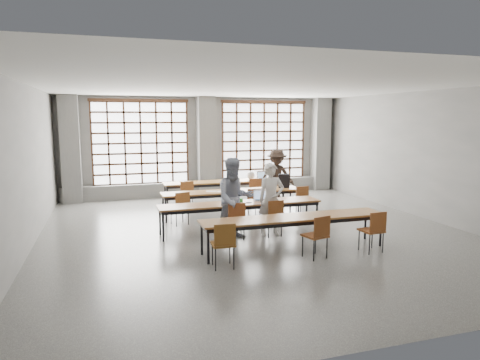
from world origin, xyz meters
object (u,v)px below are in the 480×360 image
object	(u,v)px
student_male	(271,199)
mouse	(277,200)
desk_row_c	(241,205)
chair_near_right	(374,227)
student_back	(277,176)
chair_mid_left	(181,205)
green_box	(238,200)
chair_near_left	(224,241)
desk_row_b	(232,193)
red_pouch	(223,241)
chair_back_right	(278,187)
student_female	(235,198)
chair_front_right	(273,214)
chair_back_left	(186,192)
desk_row_a	(225,183)
chair_near_mid	(318,232)
chair_front_left	(236,217)
chair_back_mid	(254,189)
laptop_front	(261,198)
laptop_back	(263,177)
chair_mid_right	(300,198)
plastic_bag	(251,175)
desk_row_d	(294,220)
chair_mid_centre	(253,200)
phone	(249,203)
backpack	(284,181)

from	to	relation	value
student_male	mouse	distance (m)	0.60
desk_row_c	chair_near_right	world-z (taller)	chair_near_right
student_back	chair_mid_left	bearing A→B (deg)	-140.69
student_male	green_box	world-z (taller)	student_male
chair_near_left	desk_row_b	bearing A→B (deg)	71.58
desk_row_b	red_pouch	size ratio (longest dim) A/B	20.00
desk_row_c	chair_back_right	distance (m)	3.64
student_female	green_box	bearing A→B (deg)	67.36
chair_front_right	chair_back_left	bearing A→B (deg)	111.89
student_female	student_back	bearing A→B (deg)	55.67
mouse	green_box	size ratio (longest dim) A/B	0.39
desk_row_a	green_box	distance (m)	3.52
chair_front_right	mouse	world-z (taller)	chair_front_right
chair_mid_left	chair_near_mid	world-z (taller)	same
desk_row_c	chair_front_left	bearing A→B (deg)	-116.16
chair_back_mid	chair_near_mid	distance (m)	5.32
desk_row_b	chair_front_left	size ratio (longest dim) A/B	4.55
laptop_front	laptop_back	distance (m)	3.80
chair_mid_right	plastic_bag	xyz separation A→B (m)	(-0.61, 2.52, 0.34)
chair_near_left	chair_mid_right	bearing A→B (deg)	47.51
student_female	student_male	bearing A→B (deg)	0.68
desk_row_d	chair_mid_right	distance (m)	3.19
desk_row_a	student_male	xyz separation A→B (m)	(0.02, -4.04, 0.20)
chair_front_left	red_pouch	world-z (taller)	chair_front_left
chair_back_left	student_female	xyz separation A→B (m)	(0.51, -3.42, 0.40)
chair_mid_centre	phone	size ratio (longest dim) A/B	6.77
chair_near_mid	chair_mid_left	bearing A→B (deg)	121.76
green_box	student_female	bearing A→B (deg)	-113.32
chair_mid_left	desk_row_c	bearing A→B (deg)	-39.93
desk_row_b	desk_row_d	xyz separation A→B (m)	(0.34, -3.46, 0.00)
desk_row_b	laptop_back	distance (m)	2.55
desk_row_d	chair_mid_left	bearing A→B (deg)	124.17
chair_back_right	mouse	distance (m)	3.19
phone	backpack	bearing A→B (deg)	47.34
chair_back_mid	chair_mid_left	bearing A→B (deg)	-145.42
desk_row_a	desk_row_b	distance (m)	1.86
mouse	chair_back_right	bearing A→B (deg)	67.20
desk_row_c	laptop_front	distance (m)	0.59
laptop_front	chair_back_right	bearing A→B (deg)	60.01
desk_row_a	phone	distance (m)	3.67
desk_row_c	plastic_bag	distance (m)	3.89
chair_near_left	phone	xyz separation A→B (m)	(1.25, 2.28, 0.20)
desk_row_d	chair_front_left	size ratio (longest dim) A/B	4.55
chair_mid_left	chair_near_mid	size ratio (longest dim) A/B	1.00
chair_front_left	phone	bearing A→B (deg)	47.24
chair_mid_right	chair_front_right	bearing A→B (deg)	-131.10
chair_back_right	laptop_front	xyz separation A→B (m)	(-1.62, -2.81, 0.25)
green_box	chair_mid_right	bearing A→B (deg)	24.89
chair_back_right	plastic_bag	world-z (taller)	plastic_bag
chair_mid_right	laptop_back	distance (m)	2.60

